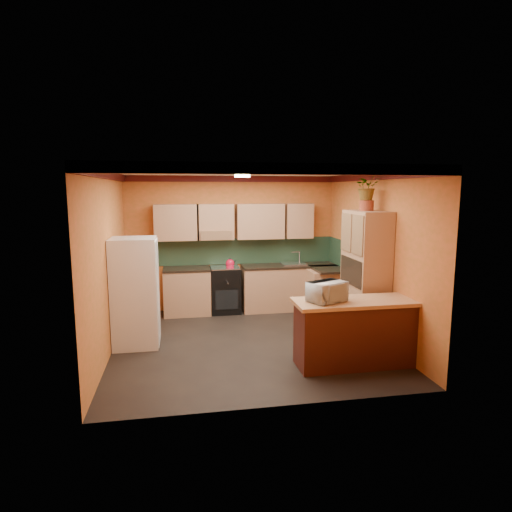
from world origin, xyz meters
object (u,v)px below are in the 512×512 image
(base_cabinets_back, at_px, (256,289))
(microwave, at_px, (327,292))
(fridge, at_px, (135,292))
(stove, at_px, (225,290))
(pantry, at_px, (365,277))
(breakfast_bar, at_px, (361,334))

(base_cabinets_back, distance_m, microwave, 3.05)
(microwave, bearing_deg, fridge, 127.76)
(fridge, height_order, microwave, fridge)
(stove, xyz_separation_m, pantry, (2.03, -2.04, 0.59))
(base_cabinets_back, height_order, pantry, pantry)
(stove, relative_size, fridge, 0.54)
(pantry, relative_size, microwave, 4.28)
(base_cabinets_back, xyz_separation_m, stove, (-0.62, -0.00, 0.02))
(stove, xyz_separation_m, fridge, (-1.57, -1.61, 0.39))
(breakfast_bar, distance_m, microwave, 0.81)
(stove, bearing_deg, breakfast_bar, -61.71)
(fridge, xyz_separation_m, breakfast_bar, (3.15, -1.34, -0.41))
(fridge, bearing_deg, stove, 45.71)
(base_cabinets_back, distance_m, pantry, 2.55)
(base_cabinets_back, height_order, breakfast_bar, same)
(breakfast_bar, xyz_separation_m, microwave, (-0.52, 0.00, 0.63))
(fridge, xyz_separation_m, pantry, (3.60, -0.43, 0.20))
(breakfast_bar, bearing_deg, pantry, 63.98)
(fridge, relative_size, microwave, 3.46)
(fridge, distance_m, breakfast_bar, 3.45)
(pantry, relative_size, breakfast_bar, 1.17)
(breakfast_bar, bearing_deg, stove, 118.29)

